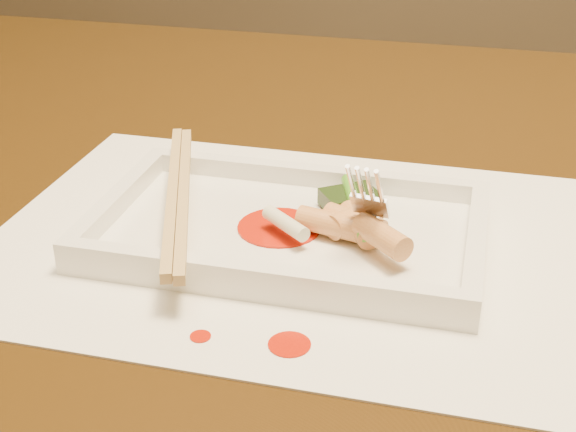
% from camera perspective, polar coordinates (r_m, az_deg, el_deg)
% --- Properties ---
extents(table, '(1.40, 0.90, 0.75)m').
position_cam_1_polar(table, '(0.66, 3.07, -6.66)').
color(table, black).
rests_on(table, ground).
extents(placemat, '(0.40, 0.30, 0.00)m').
position_cam_1_polar(placemat, '(0.55, 0.00, -1.74)').
color(placemat, white).
rests_on(placemat, table).
extents(sauce_splatter_a, '(0.02, 0.02, 0.00)m').
position_cam_1_polar(sauce_splatter_a, '(0.45, 0.10, -9.12)').
color(sauce_splatter_a, red).
rests_on(sauce_splatter_a, placemat).
extents(sauce_splatter_b, '(0.01, 0.01, 0.00)m').
position_cam_1_polar(sauce_splatter_b, '(0.45, -6.25, -8.50)').
color(sauce_splatter_b, red).
rests_on(sauce_splatter_b, placemat).
extents(plate_base, '(0.26, 0.16, 0.01)m').
position_cam_1_polar(plate_base, '(0.54, 0.00, -1.31)').
color(plate_base, white).
rests_on(plate_base, placemat).
extents(plate_rim_far, '(0.26, 0.01, 0.01)m').
position_cam_1_polar(plate_rim_far, '(0.60, 1.73, 2.90)').
color(plate_rim_far, white).
rests_on(plate_rim_far, plate_base).
extents(plate_rim_near, '(0.26, 0.01, 0.01)m').
position_cam_1_polar(plate_rim_near, '(0.48, -2.19, -4.31)').
color(plate_rim_near, white).
rests_on(plate_rim_near, plate_base).
extents(plate_rim_left, '(0.01, 0.14, 0.01)m').
position_cam_1_polar(plate_rim_left, '(0.58, -12.00, 1.13)').
color(plate_rim_left, white).
rests_on(plate_rim_left, plate_base).
extents(plate_rim_right, '(0.01, 0.14, 0.01)m').
position_cam_1_polar(plate_rim_right, '(0.53, 13.22, -1.83)').
color(plate_rim_right, white).
rests_on(plate_rim_right, plate_base).
extents(veg_piece, '(0.05, 0.04, 0.01)m').
position_cam_1_polar(veg_piece, '(0.57, 4.43, 1.19)').
color(veg_piece, black).
rests_on(veg_piece, plate_base).
extents(scallion_white, '(0.04, 0.03, 0.01)m').
position_cam_1_polar(scallion_white, '(0.52, -0.16, -0.52)').
color(scallion_white, '#EAEACC').
rests_on(scallion_white, plate_base).
extents(scallion_green, '(0.03, 0.08, 0.01)m').
position_cam_1_polar(scallion_green, '(0.55, 4.80, 0.72)').
color(scallion_green, '#3A8E16').
rests_on(scallion_green, plate_base).
extents(chopstick_a, '(0.08, 0.21, 0.01)m').
position_cam_1_polar(chopstick_a, '(0.56, -8.20, 1.64)').
color(chopstick_a, tan).
rests_on(chopstick_a, plate_rim_near).
extents(chopstick_b, '(0.08, 0.21, 0.01)m').
position_cam_1_polar(chopstick_b, '(0.55, -7.43, 1.56)').
color(chopstick_b, tan).
rests_on(chopstick_b, plate_rim_near).
extents(fork, '(0.09, 0.10, 0.14)m').
position_cam_1_polar(fork, '(0.52, 8.10, 6.32)').
color(fork, silver).
rests_on(fork, plate_base).
extents(sauce_blob_0, '(0.06, 0.06, 0.00)m').
position_cam_1_polar(sauce_blob_0, '(0.54, -0.64, -0.81)').
color(sauce_blob_0, red).
rests_on(sauce_blob_0, plate_base).
extents(rice_cake_0, '(0.03, 0.04, 0.02)m').
position_cam_1_polar(rice_cake_0, '(0.53, 5.07, -0.59)').
color(rice_cake_0, tan).
rests_on(rice_cake_0, plate_base).
extents(rice_cake_1, '(0.04, 0.04, 0.02)m').
position_cam_1_polar(rice_cake_1, '(0.53, 4.74, -0.22)').
color(rice_cake_1, tan).
rests_on(rice_cake_1, plate_base).
extents(rice_cake_2, '(0.04, 0.04, 0.02)m').
position_cam_1_polar(rice_cake_2, '(0.50, 6.71, -1.45)').
color(rice_cake_2, tan).
rests_on(rice_cake_2, plate_base).
extents(rice_cake_3, '(0.05, 0.03, 0.02)m').
position_cam_1_polar(rice_cake_3, '(0.53, 3.21, -0.60)').
color(rice_cake_3, tan).
rests_on(rice_cake_3, plate_base).
extents(rice_cake_4, '(0.05, 0.03, 0.02)m').
position_cam_1_polar(rice_cake_4, '(0.53, 4.75, -0.50)').
color(rice_cake_4, tan).
rests_on(rice_cake_4, plate_base).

